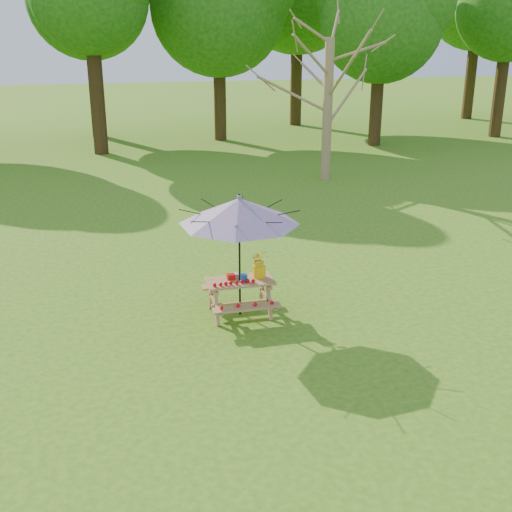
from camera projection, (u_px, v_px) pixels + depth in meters
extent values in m
plane|color=#3B6D14|center=(147.00, 490.00, 7.23)|extent=(120.00, 120.00, 0.00)
cylinder|color=#90724E|center=(328.00, 111.00, 21.54)|extent=(0.38, 0.38, 4.68)
cube|color=#A67D4B|center=(240.00, 281.00, 11.49)|extent=(1.20, 0.62, 0.04)
cube|color=#A67D4B|center=(247.00, 308.00, 11.08)|extent=(1.20, 0.22, 0.04)
cube|color=#A67D4B|center=(233.00, 285.00, 12.09)|extent=(1.20, 0.22, 0.04)
cylinder|color=black|center=(240.00, 256.00, 11.33)|extent=(0.04, 0.04, 2.25)
cone|color=teal|center=(239.00, 211.00, 11.06)|extent=(2.63, 2.63, 0.45)
sphere|color=teal|center=(239.00, 197.00, 10.97)|extent=(0.08, 0.08, 0.08)
cube|color=red|center=(231.00, 277.00, 11.51)|extent=(0.14, 0.12, 0.10)
cylinder|color=#1546AF|center=(244.00, 278.00, 11.41)|extent=(0.13, 0.13, 0.13)
cube|color=beige|center=(234.00, 275.00, 11.62)|extent=(0.13, 0.13, 0.07)
cylinder|color=yellow|center=(259.00, 271.00, 11.58)|extent=(0.23, 0.23, 0.23)
imported|color=gold|center=(259.00, 259.00, 11.51)|extent=(0.37, 0.34, 0.34)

